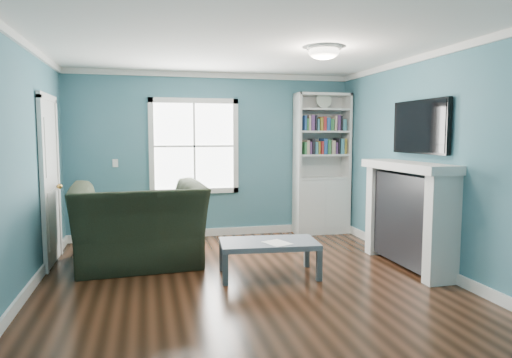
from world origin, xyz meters
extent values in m
plane|color=black|center=(0.00, 0.00, 0.00)|extent=(5.00, 5.00, 0.00)
plane|color=#37707E|center=(0.00, 2.50, 1.30)|extent=(4.50, 0.00, 4.50)
plane|color=#37707E|center=(0.00, -2.50, 1.30)|extent=(4.50, 0.00, 4.50)
plane|color=#37707E|center=(-2.25, 0.00, 1.30)|extent=(0.00, 5.00, 5.00)
plane|color=#37707E|center=(2.25, 0.00, 1.30)|extent=(0.00, 5.00, 5.00)
plane|color=white|center=(0.00, 0.00, 2.60)|extent=(5.00, 5.00, 0.00)
cube|color=white|center=(0.00, 2.48, 0.06)|extent=(4.50, 0.03, 0.12)
cube|color=white|center=(-2.23, 0.00, 0.06)|extent=(0.03, 5.00, 0.12)
cube|color=white|center=(2.23, 0.00, 0.06)|extent=(0.03, 5.00, 0.12)
cube|color=white|center=(0.00, 2.48, 2.56)|extent=(4.50, 0.04, 0.08)
cube|color=white|center=(-2.23, 0.00, 2.56)|extent=(0.04, 5.00, 0.08)
cube|color=white|center=(2.23, 0.00, 2.56)|extent=(0.04, 5.00, 0.08)
cube|color=white|center=(-0.30, 2.50, 1.45)|extent=(1.24, 0.01, 1.34)
cube|color=white|center=(-0.96, 2.48, 1.45)|extent=(0.08, 0.06, 1.50)
cube|color=white|center=(0.36, 2.48, 1.45)|extent=(0.08, 0.06, 1.50)
cube|color=white|center=(-0.30, 2.48, 0.74)|extent=(1.40, 0.06, 0.08)
cube|color=white|center=(-0.30, 2.48, 2.16)|extent=(1.40, 0.06, 0.08)
cube|color=white|center=(-0.30, 2.48, 1.45)|extent=(1.24, 0.03, 0.03)
cube|color=white|center=(-0.30, 2.48, 1.45)|extent=(0.03, 0.03, 1.34)
cube|color=silver|center=(1.77, 2.30, 0.45)|extent=(0.90, 0.35, 0.90)
cube|color=silver|center=(1.34, 2.30, 1.60)|extent=(0.04, 0.35, 1.40)
cube|color=silver|center=(2.20, 2.30, 1.60)|extent=(0.04, 0.35, 1.40)
cube|color=silver|center=(1.77, 2.46, 1.60)|extent=(0.90, 0.02, 1.40)
cube|color=silver|center=(1.77, 2.30, 2.28)|extent=(0.90, 0.35, 0.04)
cube|color=silver|center=(1.77, 2.30, 0.92)|extent=(0.84, 0.33, 0.03)
cube|color=silver|center=(1.77, 2.30, 1.30)|extent=(0.84, 0.33, 0.03)
cube|color=silver|center=(1.77, 2.30, 1.68)|extent=(0.84, 0.33, 0.03)
cube|color=silver|center=(1.77, 2.30, 2.04)|extent=(0.84, 0.33, 0.03)
cube|color=#33723F|center=(1.77, 2.28, 1.43)|extent=(0.70, 0.25, 0.22)
cube|color=tan|center=(1.77, 2.28, 1.81)|extent=(0.70, 0.25, 0.22)
cylinder|color=beige|center=(1.77, 2.25, 2.19)|extent=(0.26, 0.06, 0.26)
cube|color=black|center=(2.09, 0.20, 0.60)|extent=(0.30, 1.20, 1.10)
cube|color=black|center=(2.07, 0.20, 0.40)|extent=(0.22, 0.65, 0.70)
cube|color=silver|center=(2.07, -0.47, 0.60)|extent=(0.36, 0.16, 1.20)
cube|color=silver|center=(2.07, 0.87, 0.60)|extent=(0.36, 0.16, 1.20)
cube|color=silver|center=(2.05, 0.20, 1.25)|extent=(0.44, 1.58, 0.10)
cube|color=black|center=(2.20, 0.20, 1.72)|extent=(0.06, 1.10, 0.65)
cube|color=silver|center=(-2.23, 1.40, 1.02)|extent=(0.04, 0.80, 2.05)
cube|color=white|center=(-2.22, 0.95, 1.02)|extent=(0.05, 0.08, 2.13)
cube|color=white|center=(-2.22, 1.85, 1.02)|extent=(0.05, 0.08, 2.13)
cube|color=white|center=(-2.22, 1.40, 2.09)|extent=(0.05, 0.98, 0.08)
sphere|color=#BF8C3F|center=(-2.17, 1.70, 0.95)|extent=(0.07, 0.07, 0.07)
ellipsoid|color=white|center=(0.90, 0.10, 2.54)|extent=(0.34, 0.34, 0.15)
cylinder|color=white|center=(0.90, 0.10, 2.58)|extent=(0.38, 0.38, 0.03)
cube|color=white|center=(-1.50, 2.48, 1.20)|extent=(0.08, 0.01, 0.12)
imported|color=black|center=(-1.15, 1.08, 0.69)|extent=(1.64, 1.12, 1.38)
cube|color=#454D53|center=(-0.23, 0.04, 0.17)|extent=(0.07, 0.07, 0.34)
cube|color=#454D53|center=(0.82, -0.06, 0.17)|extent=(0.07, 0.07, 0.34)
cube|color=#454D53|center=(-0.18, 0.58, 0.17)|extent=(0.07, 0.07, 0.34)
cube|color=#454D53|center=(0.87, 0.49, 0.17)|extent=(0.07, 0.07, 0.34)
cube|color=#4E5864|center=(0.32, 0.26, 0.37)|extent=(1.16, 0.70, 0.06)
cube|color=white|center=(0.38, 0.15, 0.41)|extent=(0.33, 0.37, 0.00)
camera|label=1|loc=(-1.04, -4.74, 1.63)|focal=32.00mm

